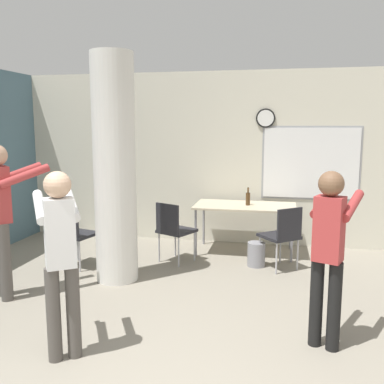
{
  "coord_description": "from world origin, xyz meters",
  "views": [
    {
      "loc": [
        0.86,
        -1.95,
        1.93
      ],
      "look_at": [
        -0.11,
        2.78,
        1.18
      ],
      "focal_mm": 40.0,
      "sensor_mm": 36.0,
      "label": 1
    }
  ],
  "objects_px": {
    "chair_near_pillar": "(74,231)",
    "person_watching_back": "(2,209)",
    "chair_table_right": "(283,233)",
    "person_playing_front": "(60,250)",
    "bottle_on_table": "(248,198)",
    "chair_table_left": "(174,228)",
    "folding_table": "(245,208)",
    "person_playing_side": "(329,245)"
  },
  "relations": [
    {
      "from": "person_watching_back",
      "to": "person_playing_front",
      "type": "xyz_separation_m",
      "value": [
        1.26,
        -1.04,
        -0.09
      ]
    },
    {
      "from": "bottle_on_table",
      "to": "chair_table_left",
      "type": "bearing_deg",
      "value": -145.02
    },
    {
      "from": "folding_table",
      "to": "person_playing_side",
      "type": "distance_m",
      "value": 2.86
    },
    {
      "from": "chair_near_pillar",
      "to": "person_watching_back",
      "type": "xyz_separation_m",
      "value": [
        -0.27,
        -1.1,
        0.51
      ]
    },
    {
      "from": "chair_near_pillar",
      "to": "folding_table",
      "type": "bearing_deg",
      "value": 28.02
    },
    {
      "from": "chair_table_right",
      "to": "person_watching_back",
      "type": "xyz_separation_m",
      "value": [
        -3.05,
        -1.58,
        0.51
      ]
    },
    {
      "from": "person_playing_front",
      "to": "chair_table_left",
      "type": "bearing_deg",
      "value": 83.75
    },
    {
      "from": "chair_table_left",
      "to": "person_playing_side",
      "type": "distance_m",
      "value": 2.77
    },
    {
      "from": "folding_table",
      "to": "chair_near_pillar",
      "type": "distance_m",
      "value": 2.52
    },
    {
      "from": "person_playing_front",
      "to": "person_playing_side",
      "type": "height_order",
      "value": "person_playing_front"
    },
    {
      "from": "folding_table",
      "to": "chair_table_right",
      "type": "xyz_separation_m",
      "value": [
        0.56,
        -0.7,
        -0.18
      ]
    },
    {
      "from": "chair_near_pillar",
      "to": "person_playing_side",
      "type": "relative_size",
      "value": 0.56
    },
    {
      "from": "folding_table",
      "to": "bottle_on_table",
      "type": "relative_size",
      "value": 5.59
    },
    {
      "from": "chair_near_pillar",
      "to": "person_playing_side",
      "type": "xyz_separation_m",
      "value": [
        3.15,
        -1.51,
        0.41
      ]
    },
    {
      "from": "folding_table",
      "to": "person_playing_front",
      "type": "xyz_separation_m",
      "value": [
        -1.23,
        -3.32,
        0.24
      ]
    },
    {
      "from": "bottle_on_table",
      "to": "person_playing_front",
      "type": "xyz_separation_m",
      "value": [
        -1.27,
        -3.32,
        0.08
      ]
    },
    {
      "from": "person_playing_side",
      "to": "folding_table",
      "type": "bearing_deg",
      "value": 109.07
    },
    {
      "from": "folding_table",
      "to": "person_watching_back",
      "type": "xyz_separation_m",
      "value": [
        -2.49,
        -2.29,
        0.33
      ]
    },
    {
      "from": "person_playing_front",
      "to": "person_playing_side",
      "type": "distance_m",
      "value": 2.25
    },
    {
      "from": "folding_table",
      "to": "person_playing_front",
      "type": "distance_m",
      "value": 3.55
    },
    {
      "from": "chair_near_pillar",
      "to": "person_playing_front",
      "type": "xyz_separation_m",
      "value": [
        0.99,
        -2.14,
        0.42
      ]
    },
    {
      "from": "chair_near_pillar",
      "to": "person_playing_front",
      "type": "relative_size",
      "value": 0.55
    },
    {
      "from": "folding_table",
      "to": "person_watching_back",
      "type": "bearing_deg",
      "value": -137.46
    },
    {
      "from": "person_watching_back",
      "to": "person_playing_side",
      "type": "xyz_separation_m",
      "value": [
        3.42,
        -0.41,
        -0.1
      ]
    },
    {
      "from": "person_watching_back",
      "to": "person_playing_front",
      "type": "distance_m",
      "value": 1.63
    },
    {
      "from": "chair_near_pillar",
      "to": "chair_table_left",
      "type": "bearing_deg",
      "value": 20.8
    },
    {
      "from": "folding_table",
      "to": "chair_near_pillar",
      "type": "height_order",
      "value": "chair_near_pillar"
    },
    {
      "from": "person_playing_side",
      "to": "chair_table_left",
      "type": "bearing_deg",
      "value": 133.22
    },
    {
      "from": "bottle_on_table",
      "to": "person_playing_front",
      "type": "relative_size",
      "value": 0.17
    },
    {
      "from": "person_playing_front",
      "to": "person_playing_side",
      "type": "bearing_deg",
      "value": 16.23
    },
    {
      "from": "chair_table_left",
      "to": "chair_near_pillar",
      "type": "xyz_separation_m",
      "value": [
        -1.27,
        -0.48,
        0.0
      ]
    },
    {
      "from": "folding_table",
      "to": "bottle_on_table",
      "type": "height_order",
      "value": "bottle_on_table"
    },
    {
      "from": "bottle_on_table",
      "to": "chair_table_left",
      "type": "height_order",
      "value": "bottle_on_table"
    },
    {
      "from": "person_playing_front",
      "to": "bottle_on_table",
      "type": "bearing_deg",
      "value": 68.99
    },
    {
      "from": "chair_table_right",
      "to": "person_playing_front",
      "type": "height_order",
      "value": "person_playing_front"
    },
    {
      "from": "bottle_on_table",
      "to": "person_playing_side",
      "type": "distance_m",
      "value": 2.83
    },
    {
      "from": "folding_table",
      "to": "chair_table_right",
      "type": "height_order",
      "value": "chair_table_right"
    },
    {
      "from": "bottle_on_table",
      "to": "person_watching_back",
      "type": "relative_size",
      "value": 0.16
    },
    {
      "from": "chair_table_left",
      "to": "person_playing_side",
      "type": "xyz_separation_m",
      "value": [
        1.88,
        -2.0,
        0.41
      ]
    },
    {
      "from": "folding_table",
      "to": "person_playing_side",
      "type": "relative_size",
      "value": 0.97
    },
    {
      "from": "folding_table",
      "to": "person_playing_front",
      "type": "height_order",
      "value": "person_playing_front"
    },
    {
      "from": "chair_table_right",
      "to": "chair_table_left",
      "type": "distance_m",
      "value": 1.51
    }
  ]
}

